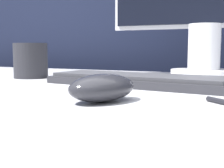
{
  "coord_description": "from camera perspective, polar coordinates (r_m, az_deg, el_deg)",
  "views": [
    {
      "loc": [
        0.25,
        -0.59,
        0.78
      ],
      "look_at": [
        0.04,
        -0.14,
        0.73
      ],
      "focal_mm": 50.0,
      "sensor_mm": 36.0,
      "label": 1
    }
  ],
  "objects": [
    {
      "name": "keyboard",
      "position": [
        0.67,
        4.69,
        0.7
      ],
      "size": [
        0.42,
        0.18,
        0.02
      ],
      "rotation": [
        0.0,
        0.0,
        -0.12
      ],
      "color": "#28282D",
      "rests_on": "desk"
    },
    {
      "name": "mug",
      "position": [
        0.88,
        -14.66,
        4.18
      ],
      "size": [
        0.09,
        0.09,
        0.09
      ],
      "color": "#232328",
      "rests_on": "desk"
    },
    {
      "name": "partition_panel",
      "position": [
        1.2,
        12.42,
        1.4
      ],
      "size": [
        5.0,
        0.03,
        1.36
      ],
      "color": "black",
      "rests_on": "ground_plane"
    },
    {
      "name": "computer_mouse_near",
      "position": [
        0.47,
        -1.76,
        -0.69
      ],
      "size": [
        0.11,
        0.13,
        0.04
      ],
      "rotation": [
        0.0,
        0.0,
        -0.41
      ],
      "color": "#232328",
      "rests_on": "desk"
    }
  ]
}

